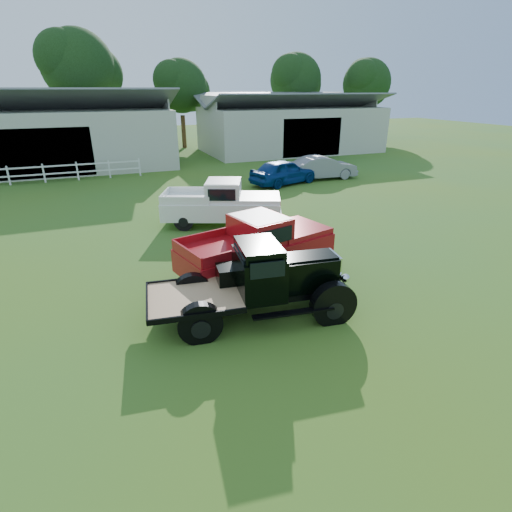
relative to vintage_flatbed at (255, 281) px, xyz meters
name	(u,v)px	position (x,y,z in m)	size (l,w,h in m)	color
ground	(265,307)	(0.43, 0.32, -1.03)	(120.00, 120.00, 0.00)	#326728
shed_left	(45,129)	(-6.57, 26.32, 1.77)	(18.80, 10.20, 5.60)	#A6A698
shed_right	(290,123)	(14.43, 27.32, 1.57)	(16.80, 9.20, 5.20)	#A6A698
fence_rail	(26,174)	(-7.57, 20.32, -0.43)	(14.20, 0.16, 1.20)	white
tree_b	(81,87)	(-3.57, 34.32, 4.72)	(6.90, 6.90, 11.50)	black
tree_c	(182,101)	(5.43, 33.32, 3.47)	(5.40, 5.40, 9.00)	black
tree_d	(295,95)	(18.43, 34.32, 3.97)	(6.00, 6.00, 10.00)	black
tree_e	(365,97)	(26.43, 32.32, 3.72)	(5.70, 5.70, 9.50)	black
vintage_flatbed	(255,281)	(0.00, 0.00, 0.00)	(5.22, 2.07, 2.07)	black
red_pickup	(257,245)	(1.08, 2.55, -0.06)	(5.33, 2.05, 1.94)	maroon
white_pickup	(222,203)	(1.52, 7.82, -0.06)	(5.30, 2.06, 1.95)	white
misc_car_blue	(284,172)	(7.59, 14.19, -0.25)	(1.85, 4.60, 1.57)	navy
misc_car_grey	(323,168)	(10.70, 14.68, -0.28)	(1.60, 4.59, 1.51)	gray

